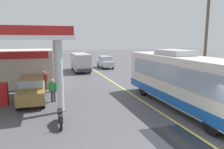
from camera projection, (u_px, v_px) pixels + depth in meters
The scene contains 12 objects.
ground at pixel (100, 74), 26.77m from camera, with size 120.00×120.00×0.00m, color #4C4C51.
lane_divider_stripe at pixel (111, 81), 22.07m from camera, with size 0.16×50.00×0.01m, color #D8CC4C.
wet_puddle_patch at pixel (184, 147), 8.56m from camera, with size 2.30×4.16×0.01m, color #26282D.
coach_bus_main at pixel (182, 81), 13.39m from camera, with size 2.60×11.04×3.69m.
gas_station_roadside at pixel (10, 60), 17.64m from camera, with size 9.10×11.95×5.10m.
car_at_pump at pixel (32, 88), 14.55m from camera, with size 1.70×4.20×1.82m.
minibus_opposing_lane at pixel (80, 61), 28.72m from camera, with size 2.04×6.13×2.44m.
motorcycle_parked_forecourt at pixel (60, 117), 10.69m from camera, with size 0.55×1.80×0.92m.
pedestrian_near_pump at pixel (44, 79), 18.13m from camera, with size 0.55×0.22×1.66m.
pedestrian_by_shop at pixel (53, 89), 14.63m from camera, with size 0.55×0.22×1.66m.
car_trailing_behind_bus at pixel (105, 61), 32.17m from camera, with size 1.70×4.20×1.82m.
utility_pole_roadside at pixel (206, 38), 17.30m from camera, with size 1.80×0.24×8.64m.
Camera 1 is at (-6.41, -5.67, 4.39)m, focal length 33.31 mm.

